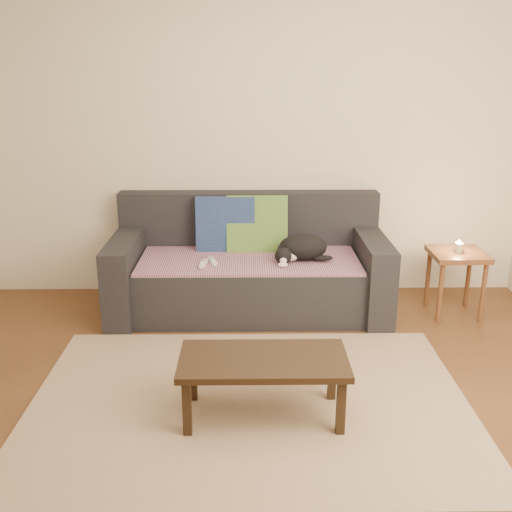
# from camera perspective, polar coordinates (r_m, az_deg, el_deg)

# --- Properties ---
(ground) EXTENTS (4.50, 4.50, 0.00)m
(ground) POSITION_cam_1_polar(r_m,az_deg,el_deg) (3.40, -0.62, -15.14)
(ground) COLOR brown
(ground) RESTS_ON ground
(back_wall) EXTENTS (4.50, 0.04, 2.60)m
(back_wall) POSITION_cam_1_polar(r_m,az_deg,el_deg) (4.89, -0.71, 11.29)
(back_wall) COLOR beige
(back_wall) RESTS_ON ground
(sofa) EXTENTS (2.10, 0.94, 0.87)m
(sofa) POSITION_cam_1_polar(r_m,az_deg,el_deg) (4.69, -0.67, -1.42)
(sofa) COLOR #232328
(sofa) RESTS_ON ground
(throw_blanket) EXTENTS (1.66, 0.74, 0.02)m
(throw_blanket) POSITION_cam_1_polar(r_m,az_deg,el_deg) (4.57, -0.67, -0.37)
(throw_blanket) COLOR #4E2D54
(throw_blanket) RESTS_ON sofa
(cushion_navy) EXTENTS (0.46, 0.18, 0.47)m
(cushion_navy) POSITION_cam_1_polar(r_m,az_deg,el_deg) (4.76, -2.93, 2.88)
(cushion_navy) COLOR #12214D
(cushion_navy) RESTS_ON throw_blanket
(cushion_green) EXTENTS (0.48, 0.22, 0.50)m
(cushion_green) POSITION_cam_1_polar(r_m,az_deg,el_deg) (4.76, 0.09, 2.90)
(cushion_green) COLOR #0B4B40
(cushion_green) RESTS_ON throw_blanket
(cat) EXTENTS (0.44, 0.34, 0.19)m
(cat) POSITION_cam_1_polar(r_m,az_deg,el_deg) (4.52, 4.34, 0.76)
(cat) COLOR black
(cat) RESTS_ON throw_blanket
(wii_remote_a) EXTENTS (0.06, 0.15, 0.03)m
(wii_remote_a) POSITION_cam_1_polar(r_m,az_deg,el_deg) (4.42, -5.02, -0.73)
(wii_remote_a) COLOR white
(wii_remote_a) RESTS_ON throw_blanket
(wii_remote_b) EXTENTS (0.08, 0.15, 0.03)m
(wii_remote_b) POSITION_cam_1_polar(r_m,az_deg,el_deg) (4.46, -4.17, -0.50)
(wii_remote_b) COLOR white
(wii_remote_b) RESTS_ON throw_blanket
(side_table) EXTENTS (0.40, 0.40, 0.50)m
(side_table) POSITION_cam_1_polar(r_m,az_deg,el_deg) (4.80, 18.60, -0.63)
(side_table) COLOR brown
(side_table) RESTS_ON ground
(candle) EXTENTS (0.06, 0.06, 0.09)m
(candle) POSITION_cam_1_polar(r_m,az_deg,el_deg) (4.76, 18.74, 0.81)
(candle) COLOR beige
(candle) RESTS_ON side_table
(rug) EXTENTS (2.50, 1.80, 0.01)m
(rug) POSITION_cam_1_polar(r_m,az_deg,el_deg) (3.53, -0.62, -13.74)
(rug) COLOR tan
(rug) RESTS_ON ground
(coffee_table) EXTENTS (0.90, 0.45, 0.36)m
(coffee_table) POSITION_cam_1_polar(r_m,az_deg,el_deg) (3.25, 0.71, -10.37)
(coffee_table) COLOR black
(coffee_table) RESTS_ON rug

